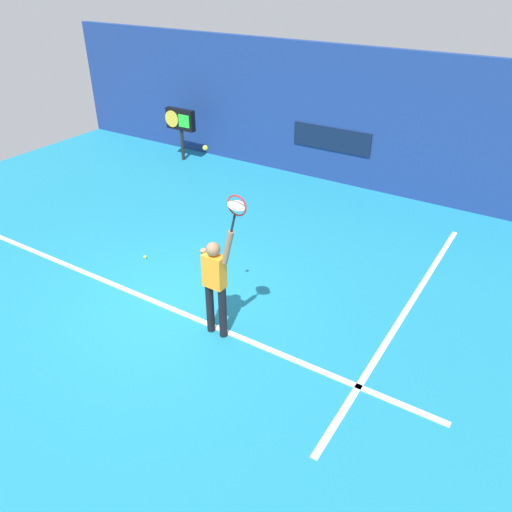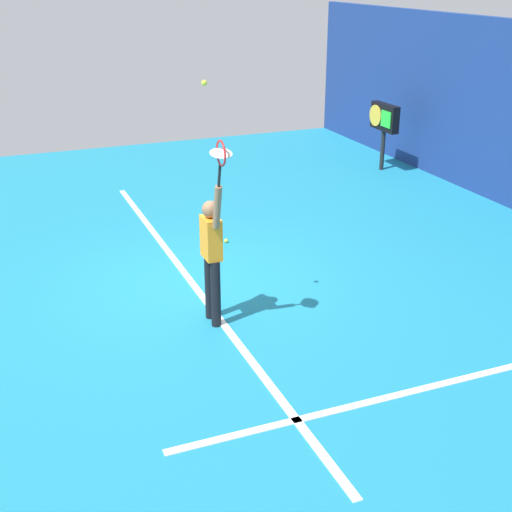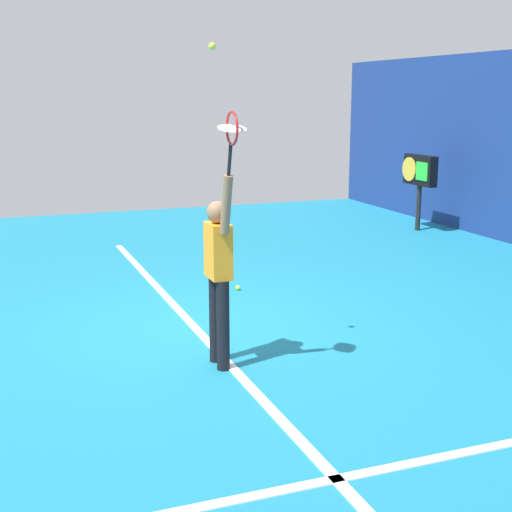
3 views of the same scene
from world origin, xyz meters
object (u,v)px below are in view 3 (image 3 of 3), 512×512
at_px(tennis_racket, 232,132).
at_px(tennis_ball, 212,46).
at_px(scoreboard_clock, 420,173).
at_px(tennis_player, 219,269).
at_px(spare_ball, 238,288).

distance_m(tennis_racket, tennis_ball, 0.90).
height_order(tennis_racket, scoreboard_clock, tennis_racket).
height_order(tennis_player, tennis_racket, tennis_racket).
bearing_deg(spare_ball, tennis_ball, -23.83).
relative_size(tennis_ball, spare_ball, 1.00).
distance_m(tennis_racket, spare_ball, 4.03).
relative_size(tennis_player, tennis_ball, 29.17).
relative_size(tennis_player, spare_ball, 29.17).
xyz_separation_m(tennis_player, spare_ball, (-2.65, 1.12, -0.98)).
bearing_deg(tennis_ball, tennis_racket, 3.23).
height_order(tennis_ball, scoreboard_clock, tennis_ball).
bearing_deg(scoreboard_clock, spare_ball, -58.31).
relative_size(tennis_racket, spare_ball, 9.21).
distance_m(tennis_player, tennis_ball, 2.13).
bearing_deg(tennis_racket, tennis_player, 179.44).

